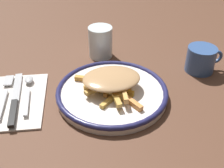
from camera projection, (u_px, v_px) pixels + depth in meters
ground_plane at (112, 97)px, 0.70m from camera, size 2.60×2.60×0.00m
plate at (112, 92)px, 0.69m from camera, size 0.28×0.28×0.02m
fries_heap at (112, 82)px, 0.68m from camera, size 0.16×0.16×0.04m
napkin at (16, 100)px, 0.68m from camera, size 0.15×0.22×0.01m
fork at (4, 95)px, 0.68m from camera, size 0.02×0.18×0.01m
knife at (15, 102)px, 0.66m from camera, size 0.02×0.21×0.01m
spoon at (28, 87)px, 0.71m from camera, size 0.02×0.15×0.01m
water_glass at (101, 42)px, 0.84m from camera, size 0.07×0.07×0.09m
coffee_mug at (201, 59)px, 0.78m from camera, size 0.10×0.08×0.07m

